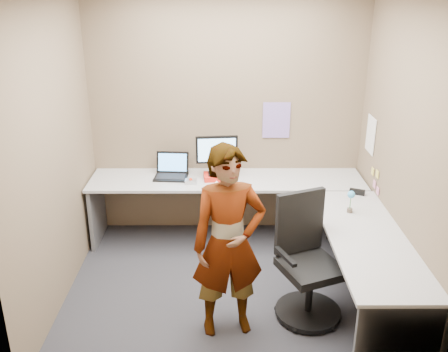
{
  "coord_description": "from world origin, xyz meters",
  "views": [
    {
      "loc": [
        -0.05,
        -4.04,
        2.75
      ],
      "look_at": [
        -0.03,
        0.25,
        1.05
      ],
      "focal_mm": 40.0,
      "sensor_mm": 36.0,
      "label": 1
    }
  ],
  "objects_px": {
    "desk": "(271,214)",
    "monitor": "(217,152)",
    "office_chair": "(307,268)",
    "person": "(229,243)"
  },
  "relations": [
    {
      "from": "monitor",
      "to": "person",
      "type": "distance_m",
      "value": 1.59
    },
    {
      "from": "desk",
      "to": "monitor",
      "type": "bearing_deg",
      "value": 131.95
    },
    {
      "from": "desk",
      "to": "person",
      "type": "xyz_separation_m",
      "value": [
        -0.43,
        -0.96,
        0.22
      ]
    },
    {
      "from": "monitor",
      "to": "office_chair",
      "type": "distance_m",
      "value": 1.67
    },
    {
      "from": "desk",
      "to": "person",
      "type": "height_order",
      "value": "person"
    },
    {
      "from": "desk",
      "to": "office_chair",
      "type": "relative_size",
      "value": 2.77
    },
    {
      "from": "monitor",
      "to": "person",
      "type": "bearing_deg",
      "value": -91.16
    },
    {
      "from": "monitor",
      "to": "desk",
      "type": "bearing_deg",
      "value": -53.15
    },
    {
      "from": "desk",
      "to": "person",
      "type": "bearing_deg",
      "value": -114.23
    },
    {
      "from": "desk",
      "to": "monitor",
      "type": "distance_m",
      "value": 0.93
    }
  ]
}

